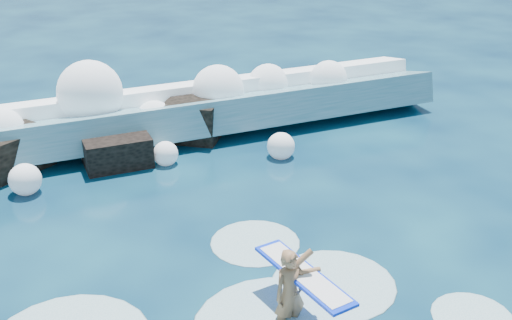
# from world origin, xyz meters

# --- Properties ---
(ground) EXTENTS (200.00, 200.00, 0.00)m
(ground) POSITION_xyz_m (0.00, 0.00, 0.00)
(ground) COLOR #071D39
(ground) RESTS_ON ground
(breaking_wave) EXTENTS (19.92, 3.03, 1.72)m
(breaking_wave) POSITION_xyz_m (-0.42, 7.37, 0.60)
(breaking_wave) COLOR teal
(breaking_wave) RESTS_ON ground
(rock_cluster) EXTENTS (8.38, 3.15, 1.37)m
(rock_cluster) POSITION_xyz_m (-1.42, 6.51, 0.44)
(rock_cluster) COLOR black
(rock_cluster) RESTS_ON ground
(surfer_with_board) EXTENTS (1.06, 2.92, 1.74)m
(surfer_with_board) POSITION_xyz_m (0.38, -2.22, 0.64)
(surfer_with_board) COLOR #956945
(surfer_with_board) RESTS_ON ground
(wave_spray) EXTENTS (15.09, 4.55, 2.54)m
(wave_spray) POSITION_xyz_m (-0.29, 7.25, 1.16)
(wave_spray) COLOR white
(wave_spray) RESTS_ON ground
(surf_foam) EXTENTS (9.03, 5.68, 0.16)m
(surf_foam) POSITION_xyz_m (-0.58, -1.77, 0.00)
(surf_foam) COLOR silver
(surf_foam) RESTS_ON ground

